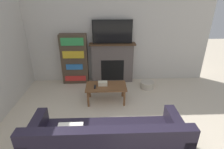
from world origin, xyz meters
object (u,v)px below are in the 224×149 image
couch (107,144)px  coffee_table (106,88)px  tv (112,32)px  bookshelf (75,59)px  storage_basket (147,85)px  fireplace (112,63)px

couch → coffee_table: (0.00, 1.67, 0.07)m
tv → coffee_table: 1.59m
bookshelf → storage_basket: size_ratio=3.82×
couch → bookshelf: (-0.89, 2.77, 0.43)m
tv → fireplace: bearing=90.0°
couch → coffee_table: bearing=89.9°
coffee_table → tv: bearing=79.9°
tv → storage_basket: (0.97, -0.45, -1.41)m
tv → coffee_table: (-0.20, -1.10, -1.13)m
fireplace → couch: bearing=-94.1°
tv → couch: size_ratio=0.47×
bookshelf → couch: bearing=-72.2°
storage_basket → tv: bearing=155.1°
coffee_table → storage_basket: size_ratio=2.54×
coffee_table → storage_basket: coffee_table is taller
tv → bookshelf: (-1.09, -0.00, -0.77)m
storage_basket → fireplace: bearing=154.1°
couch → storage_basket: bearing=63.3°
fireplace → coffee_table: (-0.20, -1.12, -0.22)m
tv → bookshelf: bearing=-179.8°
storage_basket → coffee_table: bearing=-150.8°
bookshelf → storage_basket: (2.06, -0.45, -0.64)m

